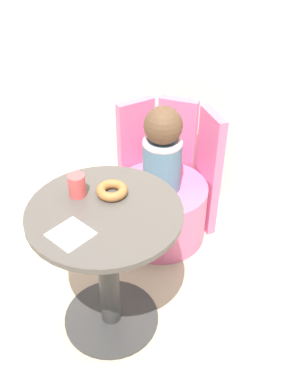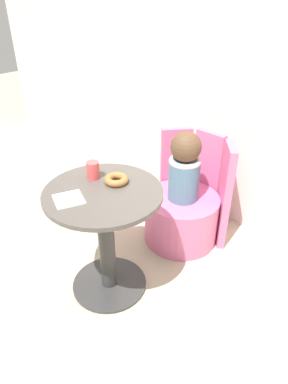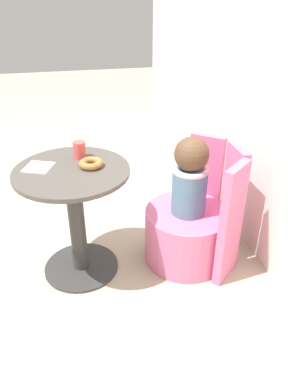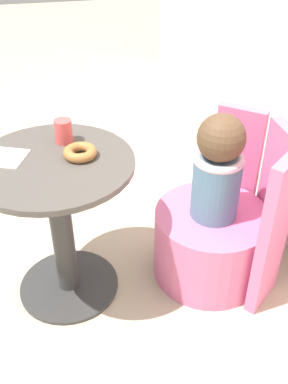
{
  "view_description": "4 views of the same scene",
  "coord_description": "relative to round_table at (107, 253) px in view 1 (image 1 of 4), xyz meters",
  "views": [
    {
      "loc": [
        0.52,
        -1.28,
        1.84
      ],
      "look_at": [
        -0.03,
        0.25,
        0.6
      ],
      "focal_mm": 42.0,
      "sensor_mm": 36.0,
      "label": 1
    },
    {
      "loc": [
        1.11,
        -0.99,
        1.64
      ],
      "look_at": [
        -0.11,
        0.29,
        0.54
      ],
      "focal_mm": 32.0,
      "sensor_mm": 36.0,
      "label": 2
    },
    {
      "loc": [
        1.76,
        -0.02,
        1.59
      ],
      "look_at": [
        -0.01,
        0.36,
        0.55
      ],
      "focal_mm": 35.0,
      "sensor_mm": 36.0,
      "label": 3
    },
    {
      "loc": [
        1.42,
        0.01,
        1.6
      ],
      "look_at": [
        -0.02,
        0.31,
        0.55
      ],
      "focal_mm": 42.0,
      "sensor_mm": 36.0,
      "label": 4
    }
  ],
  "objects": [
    {
      "name": "child_figure",
      "position": [
        0.03,
        0.67,
        0.14
      ],
      "size": [
        0.21,
        0.21,
        0.48
      ],
      "color": "slate",
      "rests_on": "tub_chair"
    },
    {
      "name": "paper_napkin",
      "position": [
        -0.06,
        -0.17,
        0.24
      ],
      "size": [
        0.19,
        0.19,
        0.01
      ],
      "color": "white",
      "rests_on": "round_table"
    },
    {
      "name": "back_wall",
      "position": [
        0.1,
        1.16,
        0.75
      ],
      "size": [
        6.0,
        0.06,
        2.4
      ],
      "color": "silver",
      "rests_on": "ground_plane"
    },
    {
      "name": "donut",
      "position": [
        -0.01,
        0.11,
        0.26
      ],
      "size": [
        0.13,
        0.13,
        0.04
      ],
      "color": "#9E6633",
      "rests_on": "round_table"
    },
    {
      "name": "cup",
      "position": [
        -0.14,
        0.06,
        0.29
      ],
      "size": [
        0.07,
        0.07,
        0.1
      ],
      "color": "#DB4C4C",
      "rests_on": "round_table"
    },
    {
      "name": "tub_chair",
      "position": [
        0.03,
        0.67,
        -0.28
      ],
      "size": [
        0.52,
        0.52,
        0.35
      ],
      "color": "#DB6693",
      "rests_on": "ground_plane"
    },
    {
      "name": "ground_plane",
      "position": [
        0.1,
        0.03,
        -0.45
      ],
      "size": [
        12.0,
        12.0,
        0.0
      ],
      "primitive_type": "plane",
      "color": "#B7A88E"
    },
    {
      "name": "booth_backrest",
      "position": [
        0.03,
        0.89,
        -0.08
      ],
      "size": [
        0.62,
        0.23,
        0.75
      ],
      "color": "#DB6693",
      "rests_on": "ground_plane"
    },
    {
      "name": "round_table",
      "position": [
        0.0,
        0.0,
        0.0
      ],
      "size": [
        0.64,
        0.64,
        0.69
      ],
      "color": "#333333",
      "rests_on": "ground_plane"
    }
  ]
}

